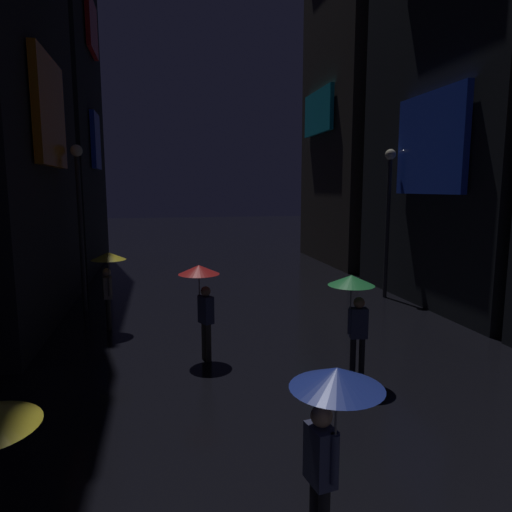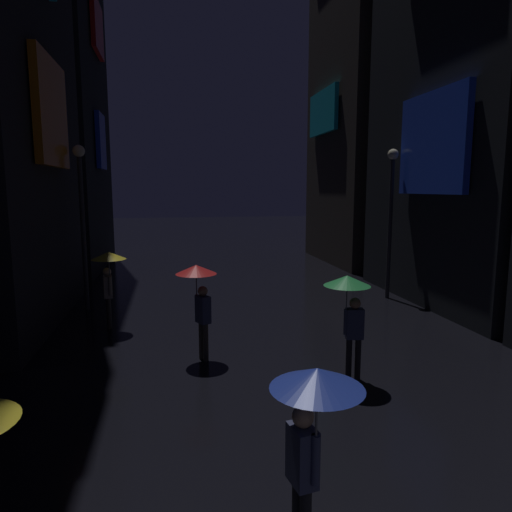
% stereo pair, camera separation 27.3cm
% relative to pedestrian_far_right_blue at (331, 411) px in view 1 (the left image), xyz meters
% --- Properties ---
extents(building_left_far, '(4.25, 7.93, 21.77)m').
position_rel_pedestrian_far_right_blue_xyz_m(building_left_far, '(-6.41, 18.81, 9.22)').
color(building_left_far, black).
rests_on(building_left_far, ground).
extents(building_right_far, '(4.25, 7.06, 24.02)m').
position_rel_pedestrian_far_right_blue_xyz_m(building_right_far, '(8.57, 18.39, 10.34)').
color(building_right_far, '#2D2826').
rests_on(building_right_far, ground).
extents(pedestrian_far_right_blue, '(0.90, 0.90, 2.12)m').
position_rel_pedestrian_far_right_blue_xyz_m(pedestrian_far_right_blue, '(0.00, 0.00, 0.00)').
color(pedestrian_far_right_blue, black).
rests_on(pedestrian_far_right_blue, ground).
extents(pedestrian_midstreet_centre_red, '(0.90, 0.90, 2.12)m').
position_rel_pedestrian_far_right_blue_xyz_m(pedestrian_midstreet_centre_red, '(-0.71, 5.92, 0.00)').
color(pedestrian_midstreet_centre_red, '#38332D').
rests_on(pedestrian_midstreet_centre_red, ground).
extents(pedestrian_near_crossing_yellow, '(0.90, 0.90, 2.12)m').
position_rel_pedestrian_far_right_blue_xyz_m(pedestrian_near_crossing_yellow, '(-2.93, 8.54, 0.00)').
color(pedestrian_near_crossing_yellow, '#38332D').
rests_on(pedestrian_near_crossing_yellow, ground).
extents(pedestrian_foreground_left_green, '(0.90, 0.90, 2.12)m').
position_rel_pedestrian_far_right_blue_xyz_m(pedestrian_foreground_left_green, '(2.09, 4.20, 0.00)').
color(pedestrian_foreground_left_green, black).
rests_on(pedestrian_foreground_left_green, ground).
extents(streetlamp_right_far, '(0.36, 0.36, 5.08)m').
position_rel_pedestrian_far_right_blue_xyz_m(streetlamp_right_far, '(6.08, 10.48, 1.54)').
color(streetlamp_right_far, '#2D2D33').
rests_on(streetlamp_right_far, ground).
extents(streetlamp_left_far, '(0.36, 0.36, 5.06)m').
position_rel_pedestrian_far_right_blue_xyz_m(streetlamp_left_far, '(-3.92, 10.80, 1.53)').
color(streetlamp_left_far, '#2D2D33').
rests_on(streetlamp_left_far, ground).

